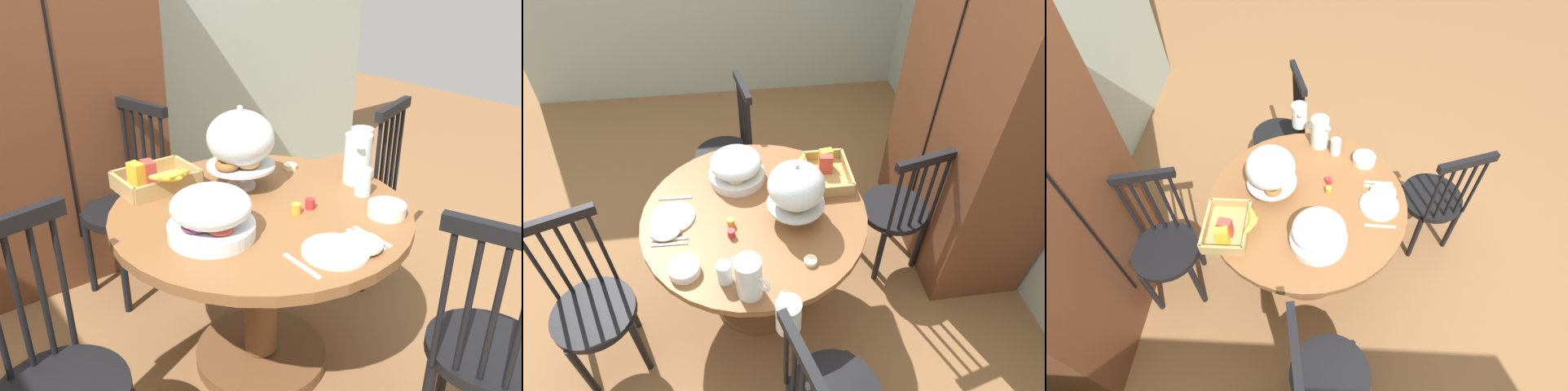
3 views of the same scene
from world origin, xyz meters
TOP-DOWN VIEW (x-y plane):
  - wall_back at (0.00, 1.83)m, footprint 4.80×0.06m
  - wooden_armoire at (-0.27, 1.50)m, footprint 1.18×0.60m
  - dining_table at (0.10, 0.19)m, footprint 1.13×1.13m
  - windsor_chair_near_window at (-0.08, 1.04)m, footprint 0.41×0.42m
  - windsor_chair_by_cabinet at (-0.76, 0.06)m, footprint 0.41×0.41m
  - windsor_chair_facing_door at (0.37, -0.63)m, footprint 0.43×0.43m
  - windsor_chair_far_side at (0.93, 0.42)m, footprint 0.42×0.42m
  - pastry_stand_with_dome at (0.15, 0.39)m, footprint 0.28×0.28m
  - fruit_platter_covered at (-0.17, 0.12)m, footprint 0.30×0.30m
  - orange_juice_pitcher at (0.56, 0.13)m, footprint 0.15×0.16m
  - milk_pitcher at (0.74, 0.27)m, footprint 0.18×0.10m
  - cereal_basket at (-0.13, 0.59)m, footprint 0.32×0.30m
  - china_plate_large at (0.08, -0.22)m, footprint 0.22×0.22m
  - china_plate_small at (0.17, -0.24)m, footprint 0.15×0.15m
  - cereal_bowl at (0.42, -0.14)m, footprint 0.14×0.14m
  - drinking_glass at (0.49, 0.03)m, footprint 0.06×0.06m
  - butter_dish at (0.44, 0.41)m, footprint 0.06×0.06m
  - jam_jar_strawberry at (0.24, 0.07)m, footprint 0.04×0.04m
  - jam_jar_apricot at (0.17, 0.07)m, footprint 0.04×0.04m
  - table_knife at (0.22, -0.22)m, footprint 0.02×0.17m
  - dinner_fork at (0.25, -0.22)m, footprint 0.02×0.17m
  - soup_spoon at (-0.06, -0.21)m, footprint 0.02×0.17m

SIDE VIEW (x-z plane):
  - windsor_chair_near_window at x=-0.08m, z-range -0.03..0.94m
  - windsor_chair_by_cabinet at x=-0.76m, z-range -0.03..0.94m
  - windsor_chair_facing_door at x=0.37m, z-range -0.03..0.94m
  - windsor_chair_far_side at x=0.93m, z-range -0.03..0.94m
  - dining_table at x=0.10m, z-range 0.14..0.88m
  - table_knife at x=0.22m, z-range 0.74..0.75m
  - dinner_fork at x=0.25m, z-range 0.74..0.75m
  - soup_spoon at x=-0.06m, z-range 0.74..0.75m
  - china_plate_large at x=0.08m, z-range 0.74..0.75m
  - butter_dish at x=0.44m, z-range 0.74..0.76m
  - china_plate_small at x=0.17m, z-range 0.75..0.76m
  - jam_jar_strawberry at x=0.24m, z-range 0.74..0.78m
  - jam_jar_apricot at x=0.17m, z-range 0.74..0.78m
  - cereal_bowl at x=0.42m, z-range 0.74..0.78m
  - cereal_basket at x=-0.13m, z-range 0.72..0.84m
  - drinking_glass at x=0.49m, z-range 0.74..0.85m
  - milk_pitcher at x=0.74m, z-range 0.73..0.90m
  - fruit_platter_covered at x=-0.17m, z-range 0.74..0.92m
  - orange_juice_pitcher at x=0.56m, z-range 0.73..0.94m
  - pastry_stand_with_dome at x=0.15m, z-range 0.77..1.11m
  - wooden_armoire at x=-0.27m, z-range 0.00..1.96m
  - wall_back at x=0.00m, z-range 0.00..2.60m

